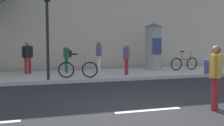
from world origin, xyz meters
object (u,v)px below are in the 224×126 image
object	(u,v)px
poster_column	(153,46)
pedestrian_with_bag	(67,56)
pedestrian_in_dark_shirt	(215,72)
pedestrian_with_backpack	(99,53)
bicycle_upright	(78,69)
pedestrian_tallest	(126,56)
pedestrian_in_light_jacket	(27,55)
traffic_light	(47,15)
bicycle_leaning	(184,63)

from	to	relation	value
poster_column	pedestrian_with_bag	world-z (taller)	poster_column
poster_column	pedestrian_with_bag	distance (m)	4.98
pedestrian_in_dark_shirt	pedestrian_with_backpack	bearing A→B (deg)	97.43
poster_column	bicycle_upright	distance (m)	5.31
pedestrian_in_dark_shirt	pedestrian_with_bag	xyz separation A→B (m)	(-2.75, 8.23, 0.04)
pedestrian_tallest	pedestrian_in_light_jacket	distance (m)	4.97
traffic_light	pedestrian_with_backpack	world-z (taller)	traffic_light
pedestrian_with_backpack	pedestrian_in_light_jacket	world-z (taller)	pedestrian_with_backpack
poster_column	pedestrian_with_backpack	bearing A→B (deg)	-178.64
pedestrian_in_dark_shirt	pedestrian_tallest	world-z (taller)	pedestrian_tallest
pedestrian_with_bag	pedestrian_with_backpack	bearing A→B (deg)	-4.50
pedestrian_with_backpack	pedestrian_with_bag	bearing A→B (deg)	175.50
poster_column	pedestrian_tallest	distance (m)	2.94
pedestrian_in_light_jacket	bicycle_upright	size ratio (longest dim) A/B	0.93
poster_column	pedestrian_tallest	bearing A→B (deg)	-142.08
traffic_light	pedestrian_tallest	distance (m)	4.23
pedestrian_in_light_jacket	pedestrian_in_dark_shirt	bearing A→B (deg)	-59.99
pedestrian_tallest	traffic_light	bearing A→B (deg)	-168.95
poster_column	pedestrian_in_dark_shirt	world-z (taller)	poster_column
traffic_light	pedestrian_with_bag	bearing A→B (deg)	66.95
pedestrian_with_backpack	pedestrian_with_bag	world-z (taller)	pedestrian_with_backpack
bicycle_leaning	pedestrian_in_dark_shirt	bearing A→B (deg)	-117.02
poster_column	pedestrian_with_bag	xyz separation A→B (m)	(-4.95, 0.06, -0.48)
poster_column	bicycle_leaning	bearing A→B (deg)	-24.26
pedestrian_in_light_jacket	pedestrian_tallest	bearing A→B (deg)	-21.19
pedestrian_with_backpack	pedestrian_tallest	distance (m)	1.96
traffic_light	pedestrian_with_backpack	bearing A→B (deg)	41.18
pedestrian_in_dark_shirt	pedestrian_with_backpack	size ratio (longest dim) A/B	0.99
pedestrian_in_dark_shirt	pedestrian_with_bag	bearing A→B (deg)	108.49
poster_column	pedestrian_with_backpack	distance (m)	3.28
traffic_light	pedestrian_in_light_jacket	size ratio (longest dim) A/B	2.48
pedestrian_tallest	bicycle_leaning	xyz separation A→B (m)	(3.89, 1.07, -0.52)
poster_column	bicycle_upright	bearing A→B (deg)	-155.22
poster_column	bicycle_upright	world-z (taller)	poster_column
traffic_light	bicycle_leaning	bearing A→B (deg)	13.25
traffic_light	bicycle_upright	world-z (taller)	traffic_light
pedestrian_in_light_jacket	pedestrian_with_bag	distance (m)	1.98
pedestrian_with_bag	bicycle_upright	bearing A→B (deg)	-84.50
pedestrian_tallest	pedestrian_in_light_jacket	xyz separation A→B (m)	(-4.64, 1.80, 0.06)
traffic_light	poster_column	xyz separation A→B (m)	(6.05, 2.52, -1.36)
poster_column	pedestrian_tallest	size ratio (longest dim) A/B	1.72
traffic_light	pedestrian_with_backpack	xyz separation A→B (m)	(2.79, 2.44, -1.72)
pedestrian_in_dark_shirt	pedestrian_with_bag	world-z (taller)	pedestrian_in_dark_shirt
pedestrian_in_dark_shirt	pedestrian_tallest	bearing A→B (deg)	90.79
pedestrian_tallest	pedestrian_in_light_jacket	bearing A→B (deg)	158.81
traffic_light	pedestrian_with_bag	world-z (taller)	traffic_light
traffic_light	bicycle_upright	distance (m)	2.69
bicycle_upright	pedestrian_in_light_jacket	bearing A→B (deg)	134.87
traffic_light	pedestrian_tallest	world-z (taller)	traffic_light
poster_column	pedestrian_in_dark_shirt	xyz separation A→B (m)	(-2.20, -8.17, -0.52)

